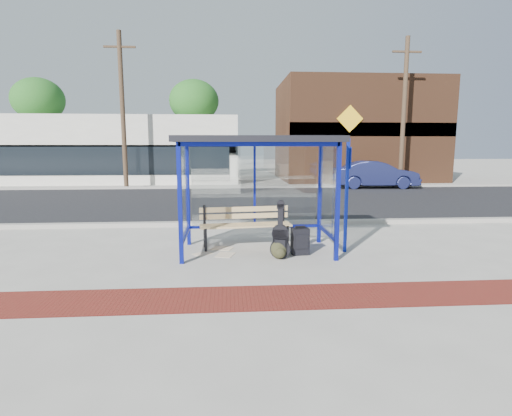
{
  "coord_description": "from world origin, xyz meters",
  "views": [
    {
      "loc": [
        -0.61,
        -8.21,
        2.22
      ],
      "look_at": [
        -0.01,
        0.2,
        0.91
      ],
      "focal_mm": 28.0,
      "sensor_mm": 36.0,
      "label": 1
    }
  ],
  "objects": [
    {
      "name": "tree_left",
      "position": [
        -14.0,
        22.0,
        5.45
      ],
      "size": [
        3.6,
        3.6,
        7.03
      ],
      "color": "#4C3826",
      "rests_on": "ground"
    },
    {
      "name": "curb_far",
      "position": [
        0.0,
        13.1,
        0.06
      ],
      "size": [
        60.0,
        0.25,
        0.12
      ],
      "primitive_type": "cube",
      "color": "gray",
      "rests_on": "ground"
    },
    {
      "name": "guitar_bag",
      "position": [
        0.42,
        -0.53,
        0.4
      ],
      "size": [
        0.42,
        0.18,
        1.11
      ],
      "rotation": [
        0.0,
        0.0,
        -0.16
      ],
      "color": "black",
      "rests_on": "ground"
    },
    {
      "name": "utility_pole_west",
      "position": [
        -6.0,
        13.4,
        4.11
      ],
      "size": [
        1.6,
        0.24,
        8.0
      ],
      "color": "#4C3826",
      "rests_on": "ground"
    },
    {
      "name": "parked_car",
      "position": [
        7.32,
        12.7,
        0.72
      ],
      "size": [
        4.47,
        1.77,
        1.45
      ],
      "primitive_type": "imported",
      "rotation": [
        0.0,
        0.0,
        1.52
      ],
      "color": "#1B204D",
      "rests_on": "ground"
    },
    {
      "name": "newspaper_a",
      "position": [
        -1.14,
        -0.09,
        0.0
      ],
      "size": [
        0.46,
        0.45,
        0.01
      ],
      "primitive_type": "cube",
      "rotation": [
        0.0,
        0.0,
        0.68
      ],
      "color": "white",
      "rests_on": "ground"
    },
    {
      "name": "utility_pole_east",
      "position": [
        9.0,
        13.4,
        4.11
      ],
      "size": [
        1.6,
        0.24,
        8.0
      ],
      "color": "#4C3826",
      "rests_on": "ground"
    },
    {
      "name": "bus_shelter",
      "position": [
        0.0,
        0.07,
        2.07
      ],
      "size": [
        3.3,
        1.8,
        2.42
      ],
      "color": "navy",
      "rests_on": "ground"
    },
    {
      "name": "brick_paver_strip",
      "position": [
        0.0,
        -2.6,
        0.01
      ],
      "size": [
        60.0,
        1.0,
        0.01
      ],
      "primitive_type": "cube",
      "color": "maroon",
      "rests_on": "ground"
    },
    {
      "name": "tree_right",
      "position": [
        12.5,
        22.0,
        5.45
      ],
      "size": [
        3.6,
        3.6,
        7.03
      ],
      "color": "#4C3826",
      "rests_on": "ground"
    },
    {
      "name": "ground",
      "position": [
        0.0,
        0.0,
        0.0
      ],
      "size": [
        120.0,
        120.0,
        0.0
      ],
      "primitive_type": "plane",
      "color": "#B2ADA0",
      "rests_on": "ground"
    },
    {
      "name": "far_sidewalk",
      "position": [
        0.0,
        15.0,
        0.0
      ],
      "size": [
        60.0,
        4.0,
        0.01
      ],
      "primitive_type": "cube",
      "color": "#B2ADA0",
      "rests_on": "ground"
    },
    {
      "name": "newspaper_b",
      "position": [
        -0.67,
        -0.21,
        0.0
      ],
      "size": [
        0.44,
        0.5,
        0.01
      ],
      "primitive_type": "cube",
      "rotation": [
        0.0,
        0.0,
        -1.87
      ],
      "color": "white",
      "rests_on": "ground"
    },
    {
      "name": "suitcase",
      "position": [
        0.87,
        -0.28,
        0.28
      ],
      "size": [
        0.38,
        0.27,
        0.61
      ],
      "rotation": [
        0.0,
        0.0,
        0.14
      ],
      "color": "black",
      "rests_on": "ground"
    },
    {
      "name": "storefront_white",
      "position": [
        -9.0,
        17.99,
        2.0
      ],
      "size": [
        18.0,
        6.04,
        4.0
      ],
      "color": "silver",
      "rests_on": "ground"
    },
    {
      "name": "bench",
      "position": [
        -0.23,
        0.47,
        0.54
      ],
      "size": [
        2.04,
        0.68,
        0.95
      ],
      "rotation": [
        0.0,
        0.0,
        0.1
      ],
      "color": "black",
      "rests_on": "ground"
    },
    {
      "name": "curb_near",
      "position": [
        0.0,
        2.9,
        0.06
      ],
      "size": [
        60.0,
        0.25,
        0.12
      ],
      "primitive_type": "cube",
      "color": "gray",
      "rests_on": "ground"
    },
    {
      "name": "street_asphalt",
      "position": [
        0.0,
        8.0,
        0.0
      ],
      "size": [
        60.0,
        10.0,
        0.0
      ],
      "primitive_type": "cube",
      "color": "black",
      "rests_on": "ground"
    },
    {
      "name": "fire_hydrant",
      "position": [
        9.98,
        14.09,
        0.35
      ],
      "size": [
        0.29,
        0.19,
        0.65
      ],
      "rotation": [
        0.0,
        0.0,
        0.25
      ],
      "color": "#B71A0D",
      "rests_on": "ground"
    },
    {
      "name": "storefront_brown",
      "position": [
        8.0,
        18.49,
        3.2
      ],
      "size": [
        10.0,
        7.08,
        6.4
      ],
      "color": "#59331E",
      "rests_on": "ground"
    },
    {
      "name": "backpack",
      "position": [
        0.4,
        -0.56,
        0.19
      ],
      "size": [
        0.37,
        0.34,
        0.41
      ],
      "rotation": [
        0.0,
        0.0,
        0.11
      ],
      "color": "#282816",
      "rests_on": "ground"
    },
    {
      "name": "sign_post",
      "position": [
        1.87,
        -0.12,
        1.34
      ],
      "size": [
        0.12,
        0.3,
        2.38
      ],
      "rotation": [
        0.0,
        0.0,
        -0.17
      ],
      "color": "#0D1E93",
      "rests_on": "ground"
    },
    {
      "name": "tree_mid",
      "position": [
        -3.0,
        22.0,
        5.45
      ],
      "size": [
        3.6,
        3.6,
        7.03
      ],
      "color": "#4C3826",
      "rests_on": "ground"
    },
    {
      "name": "newspaper_c",
      "position": [
        -0.74,
        0.33,
        0.0
      ],
      "size": [
        0.51,
        0.46,
        0.01
      ],
      "primitive_type": "cube",
      "rotation": [
        0.0,
        0.0,
        -0.34
      ],
      "color": "white",
      "rests_on": "ground"
    }
  ]
}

